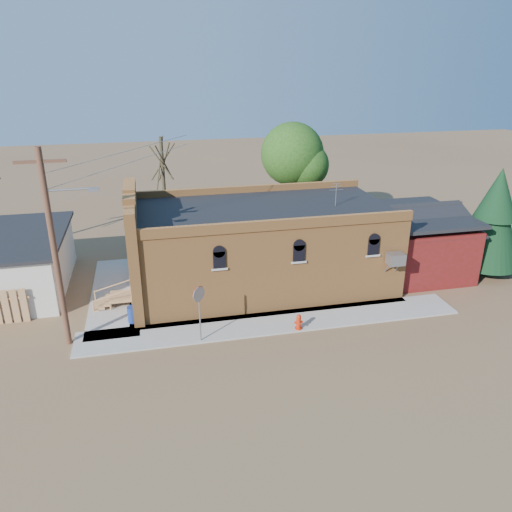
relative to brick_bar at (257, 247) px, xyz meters
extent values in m
plane|color=brown|center=(-1.64, -5.49, -2.34)|extent=(120.00, 120.00, 0.00)
cube|color=#9E9991|center=(-0.14, -4.59, -2.30)|extent=(19.00, 2.20, 0.08)
cube|color=#9E9991|center=(-7.94, 0.51, -2.30)|extent=(2.60, 10.00, 0.08)
cube|color=#BE773A|center=(0.36, 0.01, -0.09)|extent=(14.00, 7.00, 4.50)
cube|color=black|center=(0.36, 0.01, 2.21)|extent=(13.80, 6.80, 0.12)
cube|color=#BE773A|center=(-6.64, 0.01, 0.56)|extent=(0.50, 7.40, 5.80)
cube|color=navy|center=(-6.94, -1.19, 1.66)|extent=(0.08, 1.10, 1.56)
cube|color=gray|center=(6.46, -3.94, 0.26)|extent=(0.85, 0.65, 0.60)
cube|color=#54170E|center=(9.86, 0.01, -0.74)|extent=(5.00, 6.00, 3.20)
cylinder|color=#522E21|center=(-9.84, -4.29, 2.16)|extent=(0.26, 0.26, 9.00)
cube|color=#522E21|center=(-9.84, -4.29, 6.06)|extent=(2.00, 0.12, 0.12)
cylinder|color=gray|center=(-8.94, -4.29, 4.86)|extent=(1.80, 0.08, 0.08)
cube|color=gray|center=(-7.94, -4.29, 4.81)|extent=(0.45, 0.22, 0.14)
cylinder|color=#4C412B|center=(-4.64, 7.51, 1.41)|extent=(0.24, 0.24, 7.50)
cylinder|color=#4C412B|center=(4.36, 8.01, 0.81)|extent=(0.28, 0.28, 6.30)
sphere|color=#194012|center=(4.36, 8.01, 3.61)|extent=(4.40, 4.40, 4.40)
cylinder|color=#4C412B|center=(13.86, -1.49, -1.74)|extent=(0.30, 0.30, 1.20)
cone|color=black|center=(13.86, -1.49, 1.06)|extent=(3.60, 3.60, 5.50)
cone|color=black|center=(13.86, -1.49, 2.66)|extent=(2.41, 2.41, 3.00)
cylinder|color=red|center=(0.82, -5.49, -2.23)|extent=(0.37, 0.37, 0.06)
cylinder|color=red|center=(0.82, -5.49, -1.91)|extent=(0.26, 0.26, 0.58)
sphere|color=red|center=(0.82, -5.49, -1.60)|extent=(0.23, 0.23, 0.23)
cylinder|color=red|center=(0.82, -5.64, -1.90)|extent=(0.12, 0.14, 0.11)
cylinder|color=red|center=(0.68, -5.49, -1.90)|extent=(0.14, 0.12, 0.11)
cylinder|color=red|center=(0.97, -5.49, -1.90)|extent=(0.14, 0.12, 0.11)
cylinder|color=gray|center=(-3.89, -5.49, -1.02)|extent=(0.09, 0.09, 2.49)
cylinder|color=gray|center=(-3.89, -5.52, 0.12)|extent=(0.59, 0.51, 0.75)
cylinder|color=red|center=(-3.89, -5.47, 0.12)|extent=(0.59, 0.51, 0.75)
cylinder|color=navy|center=(-6.94, -3.02, -1.85)|extent=(0.69, 0.69, 0.81)
camera|label=1|loc=(-5.77, -25.54, 9.98)|focal=35.00mm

